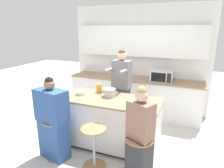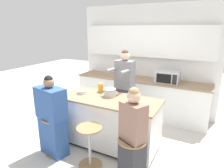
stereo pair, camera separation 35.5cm
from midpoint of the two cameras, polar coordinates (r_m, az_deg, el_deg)
name	(u,v)px [view 1 (the left image)]	position (r m, az deg, el deg)	size (l,w,h in m)	color
ground_plane	(110,144)	(3.97, -3.13, -16.91)	(16.00, 16.00, 0.00)	beige
wall_back	(138,52)	(5.17, 5.62, 9.04)	(3.52, 0.22, 2.70)	white
back_counter	(134,96)	(5.11, 4.27, -3.43)	(3.27, 0.68, 0.93)	white
kitchen_island	(110,122)	(3.74, -3.23, -10.86)	(1.80, 0.81, 0.93)	black
bar_stool_leftmost	(56,136)	(3.64, -18.57, -14.04)	(0.40, 0.40, 0.68)	#997047
bar_stool_center	(94,145)	(3.26, -8.42, -17.01)	(0.40, 0.40, 0.68)	#997047
bar_stool_rightmost	(139,157)	(3.00, 4.10, -20.16)	(0.40, 0.40, 0.68)	#997047
person_cooking	(121,90)	(4.24, 0.25, -1.86)	(0.44, 0.58, 1.72)	#383842
person_wrapped_blanket	(53,122)	(3.51, -19.45, -10.15)	(0.59, 0.39, 1.42)	#2D5193
person_seated_near	(140,140)	(2.86, 4.29, -15.69)	(0.40, 0.37, 1.42)	#333338
cooking_pot	(109,93)	(3.65, -3.52, -2.50)	(0.32, 0.23, 0.15)	#B7BABC
fruit_bowl	(81,93)	(3.83, -11.55, -2.54)	(0.17, 0.17, 0.07)	silver
coffee_cup_near	(145,103)	(3.24, 6.26, -5.56)	(0.11, 0.08, 0.09)	white
juice_carton	(99,88)	(3.91, -6.36, -1.17)	(0.08, 0.08, 0.18)	gold
microwave	(162,76)	(4.75, 11.94, 2.33)	(0.52, 0.39, 0.27)	#B2B5B7
potted_plant	(120,71)	(5.06, 0.26, 3.67)	(0.21, 0.21, 0.27)	#93563D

